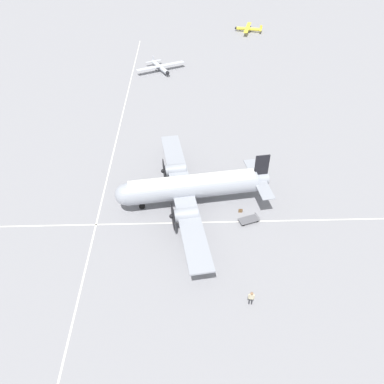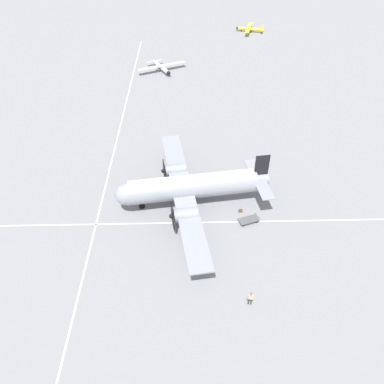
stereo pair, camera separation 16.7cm
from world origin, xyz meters
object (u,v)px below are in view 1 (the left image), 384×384
(airliner_main, at_px, (188,187))
(suitcase_near_door, at_px, (240,211))
(light_aircraft_taxiing, at_px, (248,29))
(light_aircraft_distant, at_px, (161,67))
(crew_foreground, at_px, (251,297))
(baggage_cart, at_px, (249,220))

(airliner_main, relative_size, suitcase_near_door, 51.27)
(suitcase_near_door, distance_m, light_aircraft_taxiing, 68.96)
(light_aircraft_distant, xyz_separation_m, light_aircraft_taxiing, (21.44, 25.52, -0.04))
(airliner_main, relative_size, light_aircraft_distant, 2.51)
(airliner_main, distance_m, suitcase_near_door, 6.63)
(crew_foreground, height_order, light_aircraft_taxiing, light_aircraft_taxiing)
(baggage_cart, height_order, light_aircraft_distant, light_aircraft_distant)
(suitcase_near_door, height_order, light_aircraft_distant, light_aircraft_distant)
(airliner_main, relative_size, baggage_cart, 9.79)
(suitcase_near_door, distance_m, light_aircraft_distant, 43.92)
(airliner_main, bearing_deg, light_aircraft_distant, -91.54)
(airliner_main, xyz_separation_m, light_aircraft_distant, (-4.71, 40.89, -1.72))
(light_aircraft_distant, bearing_deg, light_aircraft_taxiing, 113.69)
(airliner_main, xyz_separation_m, crew_foreground, (5.27, -13.93, -1.51))
(crew_foreground, xyz_separation_m, light_aircraft_taxiing, (11.46, 80.33, -0.25))
(suitcase_near_door, relative_size, light_aircraft_distant, 0.05)
(baggage_cart, xyz_separation_m, light_aircraft_distant, (-11.40, 44.17, 0.54))
(crew_foreground, distance_m, light_aircraft_distant, 55.72)
(baggage_cart, relative_size, light_aircraft_distant, 0.26)
(baggage_cart, bearing_deg, crew_foreground, 63.47)
(suitcase_near_door, relative_size, light_aircraft_taxiing, 0.05)
(suitcase_near_door, bearing_deg, light_aircraft_taxiing, 81.02)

